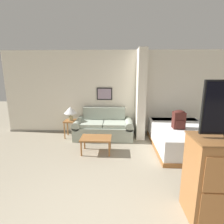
# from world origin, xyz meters

# --- Properties ---
(wall_back) EXTENTS (6.88, 0.16, 2.60)m
(wall_back) POSITION_xyz_m (-0.00, 3.95, 1.29)
(wall_back) COLOR silver
(wall_back) RESTS_ON ground_plane
(wall_partition_pillar) EXTENTS (0.24, 0.62, 2.60)m
(wall_partition_pillar) POSITION_xyz_m (0.84, 3.58, 1.30)
(wall_partition_pillar) COLOR silver
(wall_partition_pillar) RESTS_ON ground_plane
(couch) EXTENTS (1.75, 0.84, 0.88)m
(couch) POSITION_xyz_m (-0.26, 3.47, 0.31)
(couch) COLOR #99A393
(couch) RESTS_ON ground_plane
(coffee_table) EXTENTS (0.74, 0.48, 0.39)m
(coffee_table) POSITION_xyz_m (-0.35, 2.41, 0.35)
(coffee_table) COLOR #996033
(coffee_table) RESTS_ON ground_plane
(side_table) EXTENTS (0.39, 0.39, 0.53)m
(side_table) POSITION_xyz_m (-1.25, 3.45, 0.43)
(side_table) COLOR #996033
(side_table) RESTS_ON ground_plane
(table_lamp) EXTENTS (0.38, 0.38, 0.42)m
(table_lamp) POSITION_xyz_m (-1.25, 3.45, 0.83)
(table_lamp) COLOR tan
(table_lamp) RESTS_ON side_table
(bed) EXTENTS (1.50, 2.09, 0.56)m
(bed) POSITION_xyz_m (1.86, 2.80, 0.29)
(bed) COLOR #996033
(bed) RESTS_ON ground_plane
(backpack) EXTENTS (0.27, 0.27, 0.47)m
(backpack) POSITION_xyz_m (1.69, 2.69, 0.80)
(backpack) COLOR #471E19
(backpack) RESTS_ON bed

